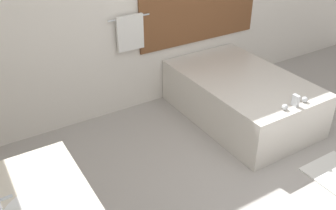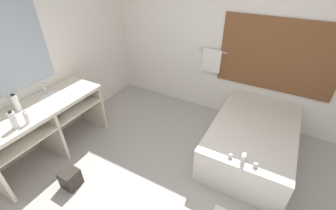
{
  "view_description": "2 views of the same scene",
  "coord_description": "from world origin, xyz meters",
  "px_view_note": "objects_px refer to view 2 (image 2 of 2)",
  "views": [
    {
      "loc": [
        -2.03,
        -1.46,
        2.42
      ],
      "look_at": [
        -0.57,
        0.92,
        0.75
      ],
      "focal_mm": 40.0,
      "sensor_mm": 36.0,
      "label": 1
    },
    {
      "loc": [
        0.79,
        -1.37,
        2.47
      ],
      "look_at": [
        -0.46,
        0.9,
        0.75
      ],
      "focal_mm": 24.0,
      "sensor_mm": 36.0,
      "label": 2
    }
  ],
  "objects_px": {
    "bathtub": "(252,138)",
    "waste_bin": "(70,178)",
    "water_bottle_3": "(16,103)",
    "soap_dispenser": "(26,118)",
    "water_bottle_1": "(13,120)"
  },
  "relations": [
    {
      "from": "water_bottle_1",
      "to": "waste_bin",
      "type": "xyz_separation_m",
      "value": [
        0.5,
        0.11,
        -0.82
      ]
    },
    {
      "from": "water_bottle_3",
      "to": "waste_bin",
      "type": "height_order",
      "value": "water_bottle_3"
    },
    {
      "from": "water_bottle_1",
      "to": "waste_bin",
      "type": "height_order",
      "value": "water_bottle_1"
    },
    {
      "from": "bathtub",
      "to": "waste_bin",
      "type": "bearing_deg",
      "value": -138.08
    },
    {
      "from": "water_bottle_1",
      "to": "water_bottle_3",
      "type": "xyz_separation_m",
      "value": [
        -0.31,
        0.22,
        0.0
      ]
    },
    {
      "from": "water_bottle_1",
      "to": "soap_dispenser",
      "type": "distance_m",
      "value": 0.13
    },
    {
      "from": "bathtub",
      "to": "water_bottle_3",
      "type": "height_order",
      "value": "water_bottle_3"
    },
    {
      "from": "bathtub",
      "to": "waste_bin",
      "type": "distance_m",
      "value": 2.52
    },
    {
      "from": "water_bottle_1",
      "to": "water_bottle_3",
      "type": "distance_m",
      "value": 0.38
    },
    {
      "from": "bathtub",
      "to": "waste_bin",
      "type": "relative_size",
      "value": 7.02
    },
    {
      "from": "water_bottle_1",
      "to": "waste_bin",
      "type": "relative_size",
      "value": 0.92
    },
    {
      "from": "water_bottle_3",
      "to": "bathtub",
      "type": "bearing_deg",
      "value": 30.39
    },
    {
      "from": "water_bottle_3",
      "to": "soap_dispenser",
      "type": "height_order",
      "value": "water_bottle_3"
    },
    {
      "from": "water_bottle_3",
      "to": "soap_dispenser",
      "type": "xyz_separation_m",
      "value": [
        0.35,
        -0.11,
        -0.03
      ]
    },
    {
      "from": "bathtub",
      "to": "water_bottle_3",
      "type": "xyz_separation_m",
      "value": [
        -2.67,
        -1.57,
        0.66
      ]
    }
  ]
}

